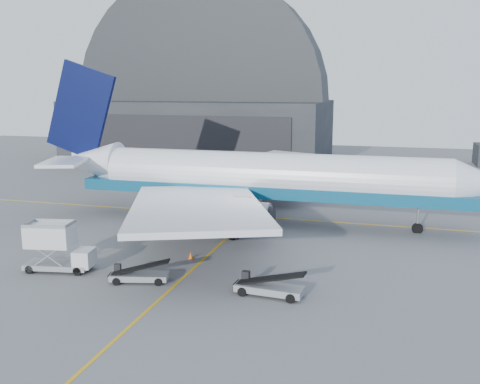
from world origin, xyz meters
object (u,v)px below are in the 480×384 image
(airliner, at_px, (253,177))
(belt_loader_b, at_px, (269,287))
(belt_loader_a, at_px, (139,275))
(pushback_tug, at_px, (223,229))
(catering_truck, at_px, (56,248))

(airliner, xyz_separation_m, belt_loader_b, (6.50, -20.55, -4.44))
(belt_loader_a, bearing_deg, pushback_tug, 66.38)
(airliner, relative_size, belt_loader_b, 9.68)
(airliner, relative_size, pushback_tug, 12.76)
(catering_truck, bearing_deg, belt_loader_a, -14.05)
(airliner, bearing_deg, belt_loader_a, -100.30)
(catering_truck, xyz_separation_m, belt_loader_b, (17.82, -0.44, -1.32))
(pushback_tug, relative_size, belt_loader_b, 0.76)
(pushback_tug, bearing_deg, airliner, 77.26)
(pushback_tug, xyz_separation_m, belt_loader_a, (-2.38, -14.05, -0.14))
(catering_truck, bearing_deg, airliner, 50.72)
(belt_loader_a, relative_size, belt_loader_b, 0.90)
(belt_loader_b, bearing_deg, belt_loader_a, -174.92)
(airliner, distance_m, catering_truck, 23.29)
(airliner, relative_size, belt_loader_a, 10.72)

